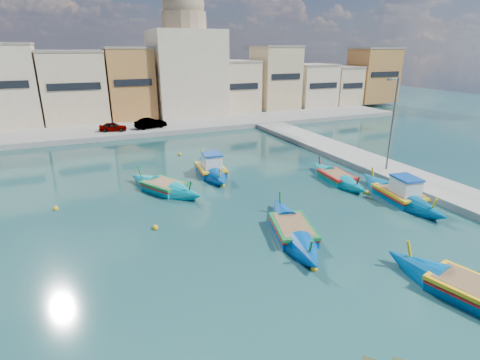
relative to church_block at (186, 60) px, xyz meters
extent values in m
plane|color=#14373C|center=(-10.00, -40.00, -8.41)|extent=(160.00, 160.00, 0.00)
cube|color=gray|center=(8.00, -40.00, -8.16)|extent=(4.00, 70.00, 0.50)
cube|color=gray|center=(-10.00, -8.00, -8.11)|extent=(80.00, 8.00, 0.60)
cube|color=beige|center=(-23.86, -0.88, -2.86)|extent=(7.88, 6.24, 9.89)
cube|color=#D0B690|center=(-15.74, -0.28, -3.31)|extent=(7.88, 7.44, 8.99)
cube|color=gray|center=(-15.74, -0.28, 1.33)|extent=(8.04, 7.59, 0.30)
cube|color=black|center=(-15.74, -4.05, -2.86)|extent=(6.30, 0.10, 0.90)
cube|color=#B9783A|center=(-8.46, -0.93, -3.09)|extent=(6.17, 6.13, 9.43)
cube|color=gray|center=(-8.46, -0.93, 1.77)|extent=(6.29, 6.26, 0.30)
cube|color=black|center=(-8.46, -4.05, -2.62)|extent=(4.93, 0.10, 0.90)
cube|color=tan|center=(-0.95, -0.15, -4.78)|extent=(7.31, 7.69, 6.05)
cube|color=gray|center=(-0.95, -0.15, -1.60)|extent=(7.46, 7.85, 0.30)
cube|color=black|center=(-0.95, -4.05, -4.48)|extent=(5.85, 0.10, 0.90)
cube|color=#D0B690|center=(7.02, -0.35, -4.10)|extent=(7.54, 7.30, 7.41)
cube|color=gray|center=(7.02, -0.35, -0.25)|extent=(7.69, 7.45, 0.30)
cube|color=black|center=(7.02, -4.05, -3.73)|extent=(6.03, 0.10, 0.90)
cube|color=tan|center=(14.93, -0.51, -2.99)|extent=(6.36, 6.97, 9.63)
cube|color=gray|center=(14.93, -0.51, 1.98)|extent=(6.48, 7.11, 0.30)
cube|color=black|center=(14.93, -4.05, -2.51)|extent=(5.09, 0.10, 0.90)
cube|color=beige|center=(22.15, -0.65, -4.48)|extent=(6.63, 6.70, 6.65)
cube|color=gray|center=(22.15, -0.65, -1.01)|extent=(6.76, 6.83, 0.30)
cube|color=black|center=(22.15, -4.05, -4.15)|extent=(5.30, 0.10, 0.90)
cube|color=#D0B690|center=(28.26, -0.25, -4.71)|extent=(5.08, 7.51, 6.20)
cube|color=gray|center=(28.26, -0.25, -1.45)|extent=(5.18, 7.66, 0.30)
cube|color=black|center=(28.26, -4.05, -4.40)|extent=(4.06, 0.10, 0.90)
cube|color=#B9783A|center=(35.15, -1.00, -3.14)|extent=(7.79, 6.00, 9.33)
cube|color=gray|center=(35.15, -1.00, 1.67)|extent=(7.95, 6.12, 0.30)
cube|color=black|center=(35.15, -4.05, -2.68)|extent=(6.23, 0.10, 0.90)
cube|color=beige|center=(0.00, 0.00, -1.81)|extent=(10.00, 10.00, 12.00)
cylinder|color=#9E8466|center=(0.00, 0.00, 5.39)|extent=(6.40, 6.40, 2.40)
sphere|color=#9E8466|center=(0.00, 0.00, 7.58)|extent=(6.00, 6.00, 6.00)
cylinder|color=#595B60|center=(7.50, -34.00, -4.41)|extent=(0.16, 0.16, 8.00)
cylinder|color=#595B60|center=(7.10, -34.00, -0.51)|extent=(1.00, 0.10, 0.10)
cube|color=#595B60|center=(6.60, -34.00, -0.56)|extent=(0.35, 0.15, 0.18)
imported|color=#4C1919|center=(-12.12, -9.50, -7.27)|extent=(3.38, 1.97, 1.08)
imported|color=#4C1919|center=(-7.57, -9.50, -7.17)|extent=(4.07, 2.07, 1.28)
cube|color=#00629B|center=(4.19, -38.71, -8.21)|extent=(2.41, 3.73, 0.98)
cone|color=#00629B|center=(4.57, -35.85, -8.16)|extent=(2.37, 3.44, 2.51)
cone|color=#00629B|center=(3.80, -41.58, -8.16)|extent=(2.37, 3.44, 2.51)
cube|color=yellow|center=(4.19, -38.71, -7.80)|extent=(2.51, 3.93, 0.18)
cube|color=red|center=(4.19, -38.71, -7.98)|extent=(2.51, 3.80, 0.10)
cube|color=olive|center=(4.19, -38.71, -7.72)|extent=(2.07, 3.37, 0.06)
cylinder|color=yellow|center=(4.61, -35.56, -7.53)|extent=(0.20, 0.48, 1.07)
cylinder|color=yellow|center=(3.76, -41.86, -7.53)|extent=(0.20, 0.48, 1.07)
cube|color=white|center=(4.12, -39.22, -7.19)|extent=(1.60, 1.95, 1.08)
cube|color=#0F47A5|center=(4.12, -39.22, -6.59)|extent=(1.69, 2.08, 0.12)
cube|color=#0048A2|center=(-6.06, -27.93, -8.21)|extent=(2.30, 3.38, 1.00)
cone|color=#0048A2|center=(-5.81, -25.30, -8.16)|extent=(2.28, 3.16, 2.51)
cone|color=#0048A2|center=(-6.32, -30.57, -8.16)|extent=(2.28, 3.16, 2.51)
cube|color=yellow|center=(-6.06, -27.93, -7.79)|extent=(2.40, 3.56, 0.18)
cube|color=red|center=(-6.06, -27.93, -7.97)|extent=(2.41, 3.45, 0.10)
cube|color=olive|center=(-6.06, -27.93, -7.71)|extent=(1.98, 3.06, 0.06)
cylinder|color=yellow|center=(-5.78, -25.04, -7.50)|extent=(0.19, 0.49, 1.09)
cylinder|color=yellow|center=(-6.34, -30.83, -7.50)|extent=(0.19, 0.49, 1.09)
cube|color=white|center=(-6.11, -28.40, -7.15)|extent=(1.55, 1.76, 1.10)
cube|color=#0F47A5|center=(-6.11, -28.40, -6.54)|extent=(1.65, 1.88, 0.12)
cube|color=#008DA1|center=(2.63, -33.69, -8.23)|extent=(2.07, 3.15, 0.91)
cone|color=#008DA1|center=(2.85, -31.22, -8.18)|extent=(2.05, 2.93, 2.29)
cone|color=#008DA1|center=(2.42, -36.17, -8.18)|extent=(2.05, 2.93, 2.29)
cube|color=#AD1213|center=(2.63, -33.69, -7.84)|extent=(2.16, 3.32, 0.16)
cube|color=#197F33|center=(2.63, -33.69, -8.01)|extent=(2.17, 3.21, 0.09)
cube|color=olive|center=(2.63, -33.69, -7.77)|extent=(1.78, 2.85, 0.05)
cylinder|color=#AD1213|center=(2.87, -30.97, -7.59)|extent=(0.16, 0.44, 0.99)
cylinder|color=#AD1213|center=(2.40, -36.41, -7.59)|extent=(0.16, 0.44, 0.99)
cube|color=#008EA1|center=(-10.63, -30.36, -8.21)|extent=(3.20, 3.60, 0.99)
cone|color=#008EA1|center=(-11.85, -28.19, -8.16)|extent=(3.11, 3.43, 2.46)
cone|color=#008EA1|center=(-9.42, -32.54, -8.16)|extent=(3.11, 3.43, 2.46)
cube|color=#187C38|center=(-10.63, -30.36, -7.79)|extent=(3.35, 3.78, 0.18)
cube|color=red|center=(-10.63, -30.36, -7.97)|extent=(3.32, 3.69, 0.10)
cube|color=olive|center=(-10.63, -30.36, -7.71)|extent=(2.81, 3.21, 0.06)
cylinder|color=#187C38|center=(-11.97, -27.97, -7.51)|extent=(0.35, 0.48, 1.08)
cylinder|color=#187C38|center=(-9.30, -32.75, -7.51)|extent=(0.35, 0.48, 1.08)
cube|color=#0048A8|center=(-5.45, -40.31, -8.21)|extent=(2.84, 3.82, 1.00)
cone|color=#0048A8|center=(-4.69, -37.60, -8.16)|extent=(2.77, 3.56, 2.53)
cone|color=#0048A8|center=(-6.21, -43.02, -8.16)|extent=(2.77, 3.56, 2.53)
cube|color=#187A37|center=(-5.45, -40.31, -7.79)|extent=(2.97, 4.02, 0.18)
cube|color=red|center=(-5.45, -40.31, -7.97)|extent=(2.95, 3.90, 0.10)
cube|color=olive|center=(-5.45, -40.31, -7.71)|extent=(2.47, 3.44, 0.06)
cylinder|color=#187A37|center=(-4.62, -37.33, -7.51)|extent=(0.26, 0.49, 1.09)
cylinder|color=#187A37|center=(-6.29, -43.29, -7.51)|extent=(0.26, 0.49, 1.09)
cube|color=#0059A4|center=(-1.42, -48.34, -8.20)|extent=(2.81, 3.60, 1.03)
cone|color=#0059A4|center=(-2.10, -45.80, -8.15)|extent=(2.76, 3.41, 2.56)
cube|color=yellow|center=(-1.42, -48.34, -7.77)|extent=(2.94, 3.79, 0.19)
cube|color=red|center=(-1.42, -48.34, -7.95)|extent=(2.93, 3.69, 0.10)
cube|color=olive|center=(-1.42, -48.34, -7.69)|extent=(2.44, 3.25, 0.06)
cylinder|color=yellow|center=(-2.16, -45.55, -7.48)|extent=(0.27, 0.51, 1.12)
sphere|color=gold|center=(-12.53, -36.36, -8.33)|extent=(0.36, 0.36, 0.36)
sphere|color=gold|center=(-6.24, -31.18, -8.33)|extent=(0.36, 0.36, 0.36)
sphere|color=gold|center=(-6.98, -21.15, -8.33)|extent=(0.36, 0.36, 0.36)
sphere|color=gold|center=(-18.02, -30.90, -8.33)|extent=(0.36, 0.36, 0.36)
sphere|color=gold|center=(2.98, -36.88, -8.33)|extent=(0.36, 0.36, 0.36)
sphere|color=gold|center=(-6.34, -43.80, -8.33)|extent=(0.36, 0.36, 0.36)
camera|label=1|loc=(-15.89, -56.69, 1.77)|focal=28.00mm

